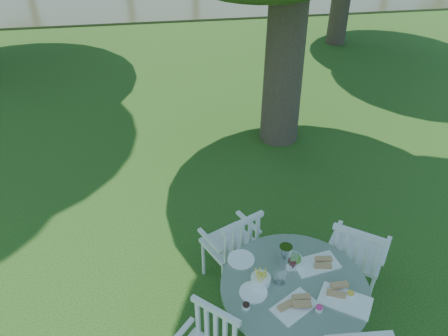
% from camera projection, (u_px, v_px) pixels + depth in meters
% --- Properties ---
extents(ground, '(140.00, 140.00, 0.00)m').
position_uv_depth(ground, '(227.00, 234.00, 5.32)').
color(ground, '#14370B').
rests_on(ground, ground).
extents(table, '(1.27, 1.27, 0.74)m').
position_uv_depth(table, '(293.00, 297.00, 3.82)').
color(table, black).
rests_on(table, ground).
extents(chair_ne, '(0.67, 0.66, 0.97)m').
position_uv_depth(chair_ne, '(356.00, 256.00, 4.25)').
color(chair_ne, silver).
rests_on(chair_ne, ground).
extents(chair_nw, '(0.63, 0.61, 0.95)m').
position_uv_depth(chair_nw, '(235.00, 244.00, 4.40)').
color(chair_nw, silver).
rests_on(chair_nw, ground).
extents(tableware, '(1.12, 0.93, 0.23)m').
position_uv_depth(tableware, '(290.00, 273.00, 3.79)').
color(tableware, white).
rests_on(tableware, table).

